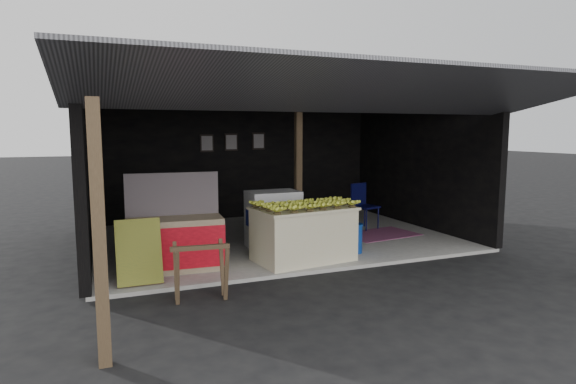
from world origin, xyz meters
name	(u,v)px	position (x,y,z in m)	size (l,w,h in m)	color
ground	(328,273)	(0.00, 0.00, 0.00)	(80.00, 80.00, 0.00)	black
concrete_slab	(273,238)	(0.00, 2.50, 0.03)	(7.00, 5.00, 0.06)	gray
shophouse	(267,136)	(0.00, 2.82, 2.10)	(7.40, 7.29, 3.02)	black
banana_table	(303,234)	(-0.15, 0.62, 0.51)	(1.73, 1.19, 0.89)	beige
banana_pile	(303,202)	(-0.15, 0.62, 1.04)	(1.50, 0.90, 0.18)	yellow
white_crate	(273,219)	(-0.29, 1.70, 0.58)	(0.95, 0.66, 1.04)	white
neighbor_stall	(175,241)	(-2.21, 0.87, 0.51)	(1.48, 0.75, 1.49)	#998466
green_signboard	(139,252)	(-2.79, 0.32, 0.52)	(0.62, 0.04, 0.93)	black
sawhorse	(201,266)	(-2.10, -0.51, 0.47)	(0.76, 0.71, 0.74)	brown
water_barrel	(353,239)	(0.87, 0.76, 0.30)	(0.33, 0.33, 0.49)	navy
plastic_chair	(362,202)	(2.13, 2.58, 0.65)	(0.59, 0.59, 1.00)	#090A33
magenta_rug	(380,234)	(2.14, 1.87, 0.07)	(1.50, 1.00, 0.01)	maroon
picture_frames	(233,142)	(-0.17, 4.89, 1.93)	(1.62, 0.04, 0.46)	black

